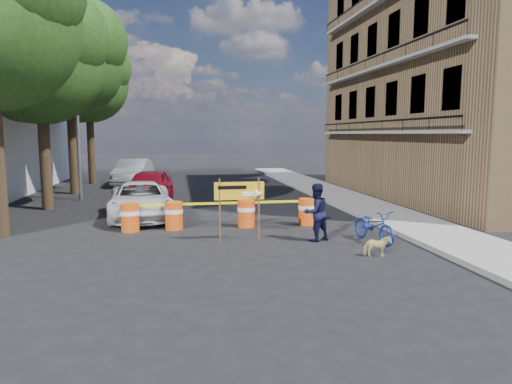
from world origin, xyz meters
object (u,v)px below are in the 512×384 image
object	(u,v)px
pedestrian	(316,212)
sedan_silver	(134,172)
barrel_far_right	(307,211)
suv_white	(141,200)
dog	(377,246)
detour_sign	(246,195)
bicycle	(374,211)
barrel_mid_left	(174,215)
sedan_red	(149,186)
barrel_far_left	(130,217)
barrel_mid_right	(246,213)

from	to	relation	value
pedestrian	sedan_silver	xyz separation A→B (m)	(-6.56, 16.04, -0.05)
barrel_far_right	suv_white	xyz separation A→B (m)	(-5.65, 2.21, 0.19)
dog	detour_sign	bearing A→B (deg)	63.10
suv_white	sedan_silver	bearing A→B (deg)	91.06
bicycle	barrel_mid_left	bearing A→B (deg)	141.49
bicycle	sedan_red	world-z (taller)	bicycle
suv_white	pedestrian	bearing A→B (deg)	-46.18
detour_sign	dog	xyz separation A→B (m)	(3.01, -2.18, -1.06)
sedan_silver	barrel_far_left	bearing A→B (deg)	-78.24
sedan_red	detour_sign	bearing A→B (deg)	-61.51
barrel_far_left	pedestrian	xyz separation A→B (m)	(5.40, -2.22, 0.36)
barrel_far_left	barrel_far_right	world-z (taller)	same
barrel_mid_left	sedan_silver	world-z (taller)	sedan_silver
barrel_far_left	suv_white	world-z (taller)	suv_white
barrel_mid_right	dog	distance (m)	5.04
detour_sign	sedan_red	bearing A→B (deg)	111.80
barrel_mid_left	sedan_red	xyz separation A→B (m)	(-1.13, 5.94, 0.28)
bicycle	sedan_silver	size ratio (longest dim) A/B	0.37
barrel_far_right	bicycle	size ratio (longest dim) A/B	0.50
pedestrian	dog	world-z (taller)	pedestrian
dog	sedan_red	xyz separation A→B (m)	(-6.17, 10.19, 0.48)
pedestrian	detour_sign	bearing A→B (deg)	-29.34
barrel_mid_right	detour_sign	size ratio (longest dim) A/B	0.49
barrel_mid_left	barrel_mid_right	world-z (taller)	same
barrel_mid_right	detour_sign	bearing A→B (deg)	-98.75
barrel_mid_right	sedan_silver	size ratio (longest dim) A/B	0.19
barrel_far_right	sedan_red	distance (m)	8.14
sedan_silver	dog	bearing A→B (deg)	-60.18
barrel_far_right	barrel_far_left	bearing A→B (deg)	-179.09
pedestrian	suv_white	xyz separation A→B (m)	(-5.25, 4.53, -0.17)
detour_sign	pedestrian	xyz separation A→B (m)	(1.99, -0.24, -0.50)
barrel_mid_right	detour_sign	xyz separation A→B (m)	(-0.32, -2.07, 0.87)
pedestrian	sedan_silver	bearing A→B (deg)	-90.16
barrel_mid_right	sedan_silver	bearing A→B (deg)	109.57
bicycle	suv_white	bearing A→B (deg)	131.38
pedestrian	bicycle	size ratio (longest dim) A/B	0.93
barrel_far_right	detour_sign	world-z (taller)	detour_sign
barrel_mid_left	sedan_red	bearing A→B (deg)	100.73
barrel_far_left	suv_white	xyz separation A→B (m)	(0.15, 2.31, 0.19)
barrel_far_left	detour_sign	bearing A→B (deg)	-30.16
bicycle	dog	bearing A→B (deg)	-124.06
barrel_far_right	sedan_silver	world-z (taller)	sedan_silver
barrel_far_left	barrel_mid_left	xyz separation A→B (m)	(1.37, 0.08, 0.00)
pedestrian	suv_white	distance (m)	6.94
bicycle	sedan_red	distance (m)	10.98
barrel_mid_right	barrel_far_right	distance (m)	2.08
pedestrian	dog	xyz separation A→B (m)	(1.01, -1.94, -0.56)
barrel_far_left	pedestrian	distance (m)	5.85
bicycle	sedan_silver	distance (m)	18.35
barrel_mid_left	pedestrian	bearing A→B (deg)	-29.74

